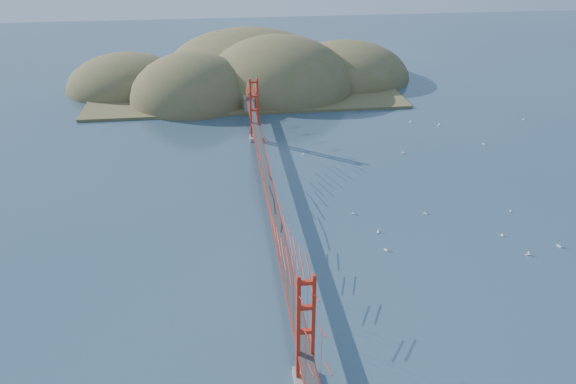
{
  "coord_description": "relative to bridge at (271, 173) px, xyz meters",
  "views": [
    {
      "loc": [
        -6.34,
        -67.42,
        38.71
      ],
      "look_at": [
        2.31,
        0.0,
        4.11
      ],
      "focal_mm": 35.0,
      "sensor_mm": 36.0,
      "label": 1
    }
  ],
  "objects": [
    {
      "name": "sailboat_8",
      "position": [
        36.7,
        32.75,
        -6.86
      ],
      "size": [
        0.63,
        0.63,
        0.7
      ],
      "color": "white",
      "rests_on": "ground"
    },
    {
      "name": "sailboat_4",
      "position": [
        34.0,
        -2.35,
        -6.87
      ],
      "size": [
        0.53,
        0.53,
        0.59
      ],
      "color": "white",
      "rests_on": "ground"
    },
    {
      "name": "sailboat_14",
      "position": [
        29.78,
        -8.37,
        -6.86
      ],
      "size": [
        0.45,
        0.55,
        0.64
      ],
      "color": "white",
      "rests_on": "ground"
    },
    {
      "name": "sailboat_6",
      "position": [
        13.54,
        -9.89,
        -6.86
      ],
      "size": [
        0.62,
        0.62,
        0.67
      ],
      "color": "white",
      "rests_on": "ground"
    },
    {
      "name": "sailboat_12",
      "position": [
        25.29,
        20.09,
        -6.86
      ],
      "size": [
        0.59,
        0.53,
        0.66
      ],
      "color": "white",
      "rests_on": "ground"
    },
    {
      "name": "sailboat_0",
      "position": [
        13.75,
        -5.48,
        -6.85
      ],
      "size": [
        0.57,
        0.63,
        0.72
      ],
      "color": "white",
      "rests_on": "ground"
    },
    {
      "name": "sailboat_15",
      "position": [
        41.29,
        22.37,
        -6.86
      ],
      "size": [
        0.62,
        0.62,
        0.7
      ],
      "color": "white",
      "rests_on": "ground"
    },
    {
      "name": "sailboat_5",
      "position": [
        35.73,
        -11.84,
        -6.85
      ],
      "size": [
        0.68,
        0.68,
        0.75
      ],
      "color": "white",
      "rests_on": "ground"
    },
    {
      "name": "sailboat_3",
      "position": [
        7.77,
        21.68,
        -6.87
      ],
      "size": [
        0.53,
        0.51,
        0.6
      ],
      "color": "white",
      "rests_on": "ground"
    },
    {
      "name": "sailboat_extra_1",
      "position": [
        55.14,
        33.92,
        -6.87
      ],
      "size": [
        0.5,
        0.54,
        0.61
      ],
      "color": "white",
      "rests_on": "ground"
    },
    {
      "name": "far_headlands",
      "position": [
        2.21,
        68.33,
        -7.01
      ],
      "size": [
        84.0,
        58.0,
        25.0
      ],
      "color": "brown",
      "rests_on": "ground"
    },
    {
      "name": "sailboat_2",
      "position": [
        30.83,
        -13.18,
        -6.86
      ],
      "size": [
        0.57,
        0.47,
        0.67
      ],
      "color": "white",
      "rests_on": "ground"
    },
    {
      "name": "ground",
      "position": [
        0.0,
        -0.18,
        -7.01
      ],
      "size": [
        320.0,
        320.0,
        0.0
      ],
      "primitive_type": "plane",
      "color": "#314D63",
      "rests_on": "ground"
    },
    {
      "name": "bridge",
      "position": [
        0.0,
        0.0,
        0.0
      ],
      "size": [
        2.2,
        94.4,
        12.0
      ],
      "color": "gray",
      "rests_on": "ground"
    },
    {
      "name": "sailboat_7",
      "position": [
        31.69,
        35.15,
        -6.86
      ],
      "size": [
        0.59,
        0.48,
        0.69
      ],
      "color": "white",
      "rests_on": "ground"
    },
    {
      "name": "sailboat_16",
      "position": [
        11.59,
        -0.11,
        -6.87
      ],
      "size": [
        0.53,
        0.52,
        0.6
      ],
      "color": "white",
      "rests_on": "ground"
    },
    {
      "name": "sailboat_1",
      "position": [
        21.75,
        -1.37,
        -6.87
      ],
      "size": [
        0.58,
        0.58,
        0.6
      ],
      "color": "white",
      "rests_on": "ground"
    }
  ]
}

